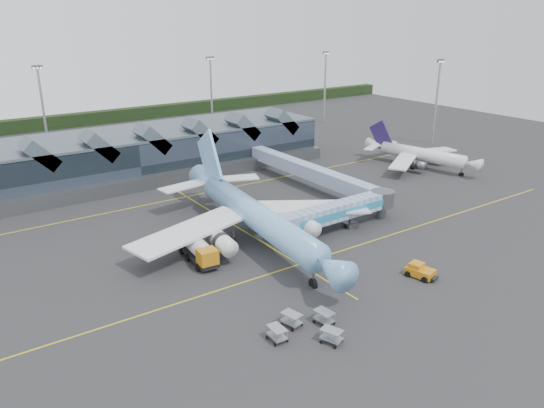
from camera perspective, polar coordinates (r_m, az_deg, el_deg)
ground at (r=81.76m, az=-0.48°, el=-4.47°), size 260.00×260.00×0.00m
taxi_stripes at (r=89.53m, az=-4.09°, el=-2.29°), size 120.00×60.00×0.01m
tree_line_far at (r=179.46m, az=-20.92°, el=8.38°), size 260.00×4.00×4.00m
terminal at (r=118.56m, az=-15.64°, el=5.05°), size 90.00×22.25×12.52m
light_masts at (r=141.01m, az=-7.99°, el=11.01°), size 132.40×42.56×22.45m
main_airliner at (r=81.94m, az=-2.04°, el=-1.08°), size 40.46×46.78×15.02m
regional_jet at (r=127.23m, az=15.49°, el=5.23°), size 25.84×28.61×9.87m
jet_bridge at (r=87.71m, az=8.03°, el=-0.56°), size 23.54×4.06×5.00m
fuel_truck at (r=77.25m, az=-8.13°, el=-4.61°), size 3.65×10.45×3.48m
pushback_tug at (r=74.90m, az=15.63°, el=-6.95°), size 3.35×4.51×1.84m
baggage_carts at (r=60.56m, az=3.69°, el=-12.94°), size 7.99×7.70×1.61m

